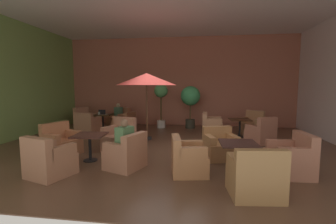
# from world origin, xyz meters

# --- Properties ---
(ground_plane) EXTENTS (10.56, 8.15, 0.02)m
(ground_plane) POSITION_xyz_m (0.00, 0.00, -0.01)
(ground_plane) COLOR brown
(wall_back_brick) EXTENTS (10.56, 0.08, 4.06)m
(wall_back_brick) POSITION_xyz_m (0.00, 4.04, 2.03)
(wall_back_brick) COLOR #A7604A
(wall_back_brick) RESTS_ON ground_plane
(wall_left_accent) EXTENTS (0.08, 8.15, 4.06)m
(wall_left_accent) POSITION_xyz_m (-5.24, 0.00, 2.03)
(wall_left_accent) COLOR #72964B
(wall_left_accent) RESTS_ON ground_plane
(ceiling_slab) EXTENTS (10.56, 8.15, 0.06)m
(ceiling_slab) POSITION_xyz_m (0.00, 0.00, 4.09)
(ceiling_slab) COLOR silver
(ceiling_slab) RESTS_ON wall_back_brick
(cafe_table_front_left) EXTENTS (0.76, 0.76, 0.65)m
(cafe_table_front_left) POSITION_xyz_m (-3.02, 2.32, 0.50)
(cafe_table_front_left) COLOR black
(cafe_table_front_left) RESTS_ON ground_plane
(armchair_front_left_north) EXTENTS (1.01, 0.96, 0.90)m
(armchair_front_left_north) POSITION_xyz_m (-3.99, 2.69, 0.32)
(armchair_front_left_north) COLOR #AF7455
(armchair_front_left_north) RESTS_ON ground_plane
(armchair_front_left_east) EXTENTS (0.86, 0.82, 0.85)m
(armchair_front_left_east) POSITION_xyz_m (-3.18, 1.30, 0.32)
(armchair_front_left_east) COLOR #A87052
(armchair_front_left_east) RESTS_ON ground_plane
(armchair_front_left_south) EXTENTS (0.87, 0.88, 0.80)m
(armchair_front_left_south) POSITION_xyz_m (-2.01, 2.10, 0.31)
(armchair_front_left_south) COLOR #AA6744
(armchair_front_left_south) RESTS_ON ground_plane
(armchair_front_left_west) EXTENTS (1.00, 1.01, 0.85)m
(armchair_front_left_west) POSITION_xyz_m (-2.66, 3.29, 0.31)
(armchair_front_left_west) COLOR #AB6747
(armchair_front_left_west) RESTS_ON ground_plane
(cafe_table_front_right) EXTENTS (0.80, 0.80, 0.65)m
(cafe_table_front_right) POSITION_xyz_m (-1.64, -1.62, 0.53)
(cafe_table_front_right) COLOR black
(cafe_table_front_right) RESTS_ON ground_plane
(armchair_front_right_north) EXTENTS (0.92, 0.96, 0.91)m
(armchair_front_right_north) POSITION_xyz_m (-1.27, -0.56, 0.34)
(armchair_front_right_north) COLOR #A46C52
(armchair_front_right_north) RESTS_ON ground_plane
(armchair_front_right_east) EXTENTS (0.99, 1.03, 0.84)m
(armchair_front_right_east) POSITION_xyz_m (-2.68, -1.19, 0.31)
(armchair_front_right_east) COLOR #AE6944
(armchair_front_right_east) RESTS_ON ground_plane
(armchair_front_right_south) EXTENTS (0.93, 0.95, 0.85)m
(armchair_front_right_south) POSITION_xyz_m (-1.98, -2.69, 0.32)
(armchair_front_right_south) COLOR #A46C4E
(armchair_front_right_south) RESTS_ON ground_plane
(armchair_front_right_west) EXTENTS (0.92, 0.95, 0.80)m
(armchair_front_right_west) POSITION_xyz_m (-0.59, -2.02, 0.30)
(armchair_front_right_west) COLOR #A96E51
(armchair_front_right_west) RESTS_ON ground_plane
(cafe_table_mid_center) EXTENTS (0.76, 0.76, 0.65)m
(cafe_table_mid_center) POSITION_xyz_m (2.42, 1.68, 0.52)
(cafe_table_mid_center) COLOR black
(cafe_table_mid_center) RESTS_ON ground_plane
(armchair_mid_center_north) EXTENTS (0.98, 0.98, 0.86)m
(armchair_mid_center_north) POSITION_xyz_m (2.96, 0.84, 0.31)
(armchair_mid_center_north) COLOR #AC6A53
(armchair_mid_center_north) RESTS_ON ground_plane
(armchair_mid_center_east) EXTENTS (1.02, 1.03, 0.87)m
(armchair_mid_center_east) POSITION_xyz_m (3.02, 2.49, 0.31)
(armchair_mid_center_east) COLOR #A66F48
(armchair_mid_center_east) RESTS_ON ground_plane
(armchair_mid_center_south) EXTENTS (0.73, 0.75, 0.85)m
(armchair_mid_center_south) POSITION_xyz_m (1.43, 1.71, 0.33)
(armchair_mid_center_south) COLOR #AF7954
(armchair_mid_center_south) RESTS_ON ground_plane
(cafe_table_rear_right) EXTENTS (0.78, 0.78, 0.65)m
(cafe_table_rear_right) POSITION_xyz_m (1.81, -1.98, 0.50)
(cafe_table_rear_right) COLOR black
(cafe_table_rear_right) RESTS_ON ground_plane
(armchair_rear_right_north) EXTENTS (0.93, 0.92, 0.78)m
(armchair_rear_right_north) POSITION_xyz_m (1.53, -0.96, 0.29)
(armchair_rear_right_north) COLOR #B37A4A
(armchair_rear_right_north) RESTS_ON ground_plane
(armchair_rear_right_east) EXTENTS (0.82, 0.83, 0.79)m
(armchair_rear_right_east) POSITION_xyz_m (0.78, -2.16, 0.31)
(armchair_rear_right_east) COLOR #B57649
(armchair_rear_right_east) RESTS_ON ground_plane
(armchair_rear_right_south) EXTENTS (0.88, 0.80, 0.86)m
(armchair_rear_right_south) POSITION_xyz_m (1.93, -3.03, 0.32)
(armchair_rear_right_south) COLOR #A37546
(armchair_rear_right_south) RESTS_ON ground_plane
(armchair_rear_right_west) EXTENTS (0.82, 0.85, 0.87)m
(armchair_rear_right_west) POSITION_xyz_m (2.88, -1.92, 0.32)
(armchair_rear_right_west) COLOR #AC6C53
(armchair_rear_right_west) RESTS_ON ground_plane
(patio_umbrella_tall_red) EXTENTS (2.04, 2.04, 2.26)m
(patio_umbrella_tall_red) POSITION_xyz_m (-0.80, 0.88, 2.04)
(patio_umbrella_tall_red) COLOR #2D2D2D
(patio_umbrella_tall_red) RESTS_ON ground_plane
(potted_tree_left_corner) EXTENTS (0.84, 0.84, 1.83)m
(potted_tree_left_corner) POSITION_xyz_m (0.58, 3.26, 1.29)
(potted_tree_left_corner) COLOR #39382C
(potted_tree_left_corner) RESTS_ON ground_plane
(potted_tree_mid_left) EXTENTS (0.59, 0.59, 1.93)m
(potted_tree_mid_left) POSITION_xyz_m (-0.70, 3.18, 1.36)
(potted_tree_mid_left) COLOR silver
(potted_tree_mid_left) RESTS_ON ground_plane
(patron_blue_shirt) EXTENTS (0.39, 0.31, 0.64)m
(patron_blue_shirt) POSITION_xyz_m (-2.68, 3.25, 0.70)
(patron_blue_shirt) COLOR #486E52
(patron_blue_shirt) RESTS_ON ground_plane
(patron_by_window) EXTENTS (0.36, 0.44, 0.67)m
(patron_by_window) POSITION_xyz_m (-0.63, -2.01, 0.71)
(patron_by_window) COLOR #517D4D
(patron_by_window) RESTS_ON ground_plane
(iced_drink_cup) EXTENTS (0.08, 0.08, 0.11)m
(iced_drink_cup) POSITION_xyz_m (-3.16, 2.26, 0.71)
(iced_drink_cup) COLOR silver
(iced_drink_cup) RESTS_ON cafe_table_front_left
(open_laptop) EXTENTS (0.33, 0.25, 0.20)m
(open_laptop) POSITION_xyz_m (-3.03, 2.33, 0.71)
(open_laptop) COLOR #9EA0A5
(open_laptop) RESTS_ON cafe_table_front_left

